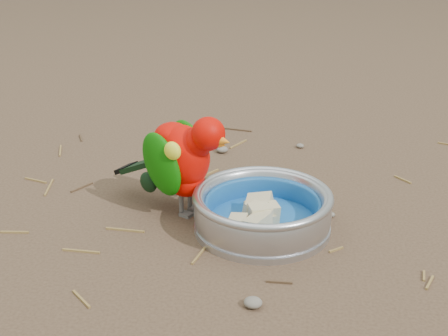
# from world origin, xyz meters

# --- Properties ---
(ground) EXTENTS (60.00, 60.00, 0.00)m
(ground) POSITION_xyz_m (0.00, 0.00, 0.00)
(ground) COLOR #4F3A29
(food_bowl) EXTENTS (0.21, 0.21, 0.02)m
(food_bowl) POSITION_xyz_m (0.04, -0.01, 0.01)
(food_bowl) COLOR #B2B2BA
(food_bowl) RESTS_ON ground
(bowl_wall) EXTENTS (0.21, 0.21, 0.04)m
(bowl_wall) POSITION_xyz_m (0.04, -0.01, 0.04)
(bowl_wall) COLOR #B2B2BA
(bowl_wall) RESTS_ON food_bowl
(fruit_wedges) EXTENTS (0.12, 0.12, 0.03)m
(fruit_wedges) POSITION_xyz_m (0.04, -0.01, 0.03)
(fruit_wedges) COLOR beige
(fruit_wedges) RESTS_ON food_bowl
(lory_parrot) EXTENTS (0.22, 0.17, 0.16)m
(lory_parrot) POSITION_xyz_m (-0.09, 0.03, 0.08)
(lory_parrot) COLOR #D50800
(lory_parrot) RESTS_ON ground
(ground_debris) EXTENTS (0.90, 0.80, 0.01)m
(ground_debris) POSITION_xyz_m (-0.01, 0.01, 0.00)
(ground_debris) COLOR olive
(ground_debris) RESTS_ON ground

